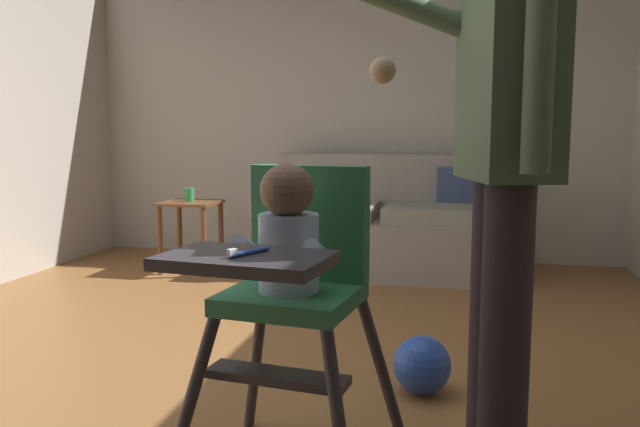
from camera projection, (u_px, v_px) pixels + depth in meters
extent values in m
cube|color=#926033|center=(234.00, 396.00, 2.61)|extent=(5.90, 7.22, 0.10)
cube|color=beige|center=(350.00, 100.00, 5.20)|extent=(5.10, 0.06, 2.58)
cube|color=gray|center=(381.00, 245.00, 4.70)|extent=(1.72, 0.84, 0.40)
cube|color=gray|center=(387.00, 184.00, 4.97)|extent=(1.72, 0.22, 0.46)
cube|color=gray|center=(280.00, 202.00, 4.83)|extent=(0.20, 0.84, 0.20)
cube|color=gray|center=(490.00, 207.00, 4.51)|extent=(0.20, 0.84, 0.20)
cube|color=gray|center=(332.00, 210.00, 4.70)|extent=(0.65, 0.60, 0.11)
cube|color=gray|center=(431.00, 213.00, 4.55)|extent=(0.65, 0.60, 0.11)
cube|color=#3D4C75|center=(460.00, 190.00, 4.73)|extent=(0.34, 0.10, 0.34)
cylinder|color=#373339|center=(187.00, 414.00, 1.73)|extent=(0.18, 0.15, 0.54)
cylinder|color=#373339|center=(256.00, 360.00, 2.14)|extent=(0.15, 0.18, 0.54)
cylinder|color=#373339|center=(384.00, 377.00, 2.00)|extent=(0.18, 0.15, 0.54)
cube|color=#31794F|center=(292.00, 298.00, 1.83)|extent=(0.40, 0.40, 0.05)
cube|color=#31794F|center=(310.00, 222.00, 1.95)|extent=(0.37, 0.12, 0.35)
cube|color=#373339|center=(246.00, 260.00, 1.54)|extent=(0.43, 0.31, 0.03)
cube|color=#373339|center=(277.00, 377.00, 1.75)|extent=(0.41, 0.15, 0.02)
cylinder|color=#ACC6E7|center=(289.00, 253.00, 1.79)|extent=(0.19, 0.19, 0.22)
sphere|color=brown|center=(287.00, 190.00, 1.76)|extent=(0.15, 0.15, 0.15)
cylinder|color=#ACC6E7|center=(249.00, 249.00, 1.79)|extent=(0.06, 0.15, 0.10)
cylinder|color=#ACC6E7|center=(319.00, 254.00, 1.72)|extent=(0.06, 0.15, 0.10)
cylinder|color=blue|center=(249.00, 252.00, 1.53)|extent=(0.07, 0.12, 0.01)
cube|color=white|center=(232.00, 252.00, 1.49)|extent=(0.02, 0.03, 0.02)
cylinder|color=#2E2630|center=(493.00, 326.00, 1.91)|extent=(0.14, 0.14, 0.89)
cylinder|color=#2E2630|center=(505.00, 339.00, 1.79)|extent=(0.14, 0.14, 0.89)
cube|color=#50694C|center=(508.00, 68.00, 1.76)|extent=(0.29, 0.44, 0.62)
cylinder|color=#50694C|center=(436.00, 16.00, 1.91)|extent=(0.48, 0.18, 0.23)
sphere|color=tan|center=(383.00, 70.00, 1.93)|extent=(0.08, 0.08, 0.08)
cylinder|color=#50694C|center=(540.00, 57.00, 1.52)|extent=(0.07, 0.07, 0.56)
sphere|color=#284CB7|center=(422.00, 365.00, 2.51)|extent=(0.23, 0.23, 0.23)
cube|color=brown|center=(190.00, 203.00, 4.71)|extent=(0.40, 0.40, 0.02)
cylinder|color=brown|center=(160.00, 240.00, 4.61)|extent=(0.04, 0.04, 0.50)
cylinder|color=brown|center=(204.00, 242.00, 4.54)|extent=(0.04, 0.04, 0.50)
cylinder|color=brown|center=(180.00, 233.00, 4.94)|extent=(0.04, 0.04, 0.50)
cylinder|color=brown|center=(221.00, 235.00, 4.87)|extent=(0.04, 0.04, 0.50)
cylinder|color=green|center=(189.00, 195.00, 4.70)|extent=(0.07, 0.07, 0.10)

